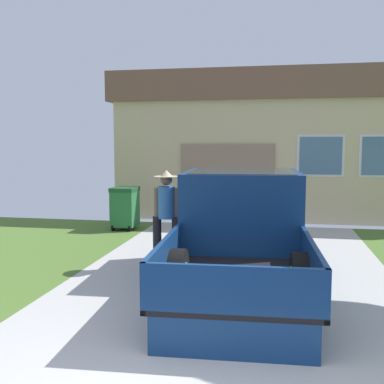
{
  "coord_description": "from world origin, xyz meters",
  "views": [
    {
      "loc": [
        0.7,
        -3.19,
        2.18
      ],
      "look_at": [
        -0.75,
        4.51,
        1.35
      ],
      "focal_mm": 42.79,
      "sensor_mm": 36.0,
      "label": 1
    }
  ],
  "objects_px": {
    "person_with_hat": "(166,213)",
    "house_with_garage": "(293,145)",
    "handbag": "(177,265)",
    "wheeled_trash_bin": "(125,207)",
    "pickup_truck": "(241,228)"
  },
  "relations": [
    {
      "from": "person_with_hat",
      "to": "house_with_garage",
      "type": "distance_m",
      "value": 8.1
    },
    {
      "from": "handbag",
      "to": "house_with_garage",
      "type": "bearing_deg",
      "value": 74.97
    },
    {
      "from": "person_with_hat",
      "to": "wheeled_trash_bin",
      "type": "relative_size",
      "value": 1.6
    },
    {
      "from": "pickup_truck",
      "to": "handbag",
      "type": "height_order",
      "value": "pickup_truck"
    },
    {
      "from": "pickup_truck",
      "to": "house_with_garage",
      "type": "xyz_separation_m",
      "value": [
        1.04,
        7.78,
        1.38
      ]
    },
    {
      "from": "house_with_garage",
      "to": "wheeled_trash_bin",
      "type": "height_order",
      "value": "house_with_garage"
    },
    {
      "from": "handbag",
      "to": "wheeled_trash_bin",
      "type": "height_order",
      "value": "wheeled_trash_bin"
    },
    {
      "from": "house_with_garage",
      "to": "person_with_hat",
      "type": "bearing_deg",
      "value": -107.2
    },
    {
      "from": "person_with_hat",
      "to": "handbag",
      "type": "relative_size",
      "value": 4.47
    },
    {
      "from": "handbag",
      "to": "wheeled_trash_bin",
      "type": "distance_m",
      "value": 4.2
    },
    {
      "from": "pickup_truck",
      "to": "house_with_garage",
      "type": "relative_size",
      "value": 0.51
    },
    {
      "from": "pickup_truck",
      "to": "wheeled_trash_bin",
      "type": "relative_size",
      "value": 5.1
    },
    {
      "from": "pickup_truck",
      "to": "wheeled_trash_bin",
      "type": "bearing_deg",
      "value": 130.23
    },
    {
      "from": "pickup_truck",
      "to": "house_with_garage",
      "type": "distance_m",
      "value": 7.97
    },
    {
      "from": "person_with_hat",
      "to": "wheeled_trash_bin",
      "type": "xyz_separation_m",
      "value": [
        -1.91,
        3.31,
        -0.39
      ]
    }
  ]
}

